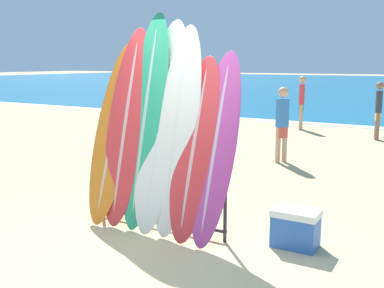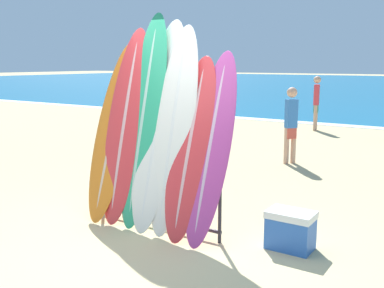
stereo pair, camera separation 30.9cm
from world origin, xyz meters
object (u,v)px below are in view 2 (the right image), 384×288
Objects in this scene: surfboard_slot_4 at (174,130)px; surfboard_slot_5 at (191,148)px; cooler_box at (290,230)px; surfboard_rack at (156,189)px; surfboard_slot_3 at (159,125)px; surfboard_slot_1 at (126,125)px; surfboard_slot_2 at (144,120)px; surfboard_slot_0 at (113,131)px; person_mid_beach at (316,101)px; surfboard_slot_6 at (211,147)px; person_far_left at (291,122)px.

surfboard_slot_5 is at bearing -8.42° from surfboard_slot_4.
surfboard_rack is at bearing -170.38° from cooler_box.
surfboard_slot_4 is (0.24, -0.03, -0.04)m from surfboard_slot_3.
surfboard_slot_1 is 0.93× the size of surfboard_slot_2.
surfboard_slot_0 is 0.23m from surfboard_slot_1.
person_mid_beach reaches higher than cooler_box.
surfboard_slot_2 is 1.03× the size of surfboard_slot_3.
cooler_box is at bearing 3.36° from person_mid_beach.
surfboard_rack is 3.67× the size of cooler_box.
surfboard_slot_4 reaches higher than surfboard_slot_1.
person_mid_beach is at bearing 95.87° from surfboard_slot_3.
surfboard_slot_3 is 8.89m from person_mid_beach.
surfboard_slot_3 is 0.78m from surfboard_slot_6.
surfboard_slot_3 is at bearing 97.65° from surfboard_rack.
surfboard_slot_3 is 4.20m from person_far_left.
surfboard_slot_4 reaches higher than surfboard_slot_6.
person_mid_beach is at bearing 94.44° from surfboard_slot_2.
surfboard_slot_1 reaches higher than person_mid_beach.
surfboard_rack is 0.70× the size of surfboard_slot_2.
surfboard_slot_0 is at bearing 178.94° from surfboard_slot_6.
surfboard_slot_3 reaches higher than surfboard_slot_0.
person_mid_beach is (-1.67, 8.89, -0.19)m from surfboard_slot_6.
surfboard_slot_5 is (0.50, -0.07, -0.22)m from surfboard_slot_3.
surfboard_slot_1 is 1.01m from surfboard_slot_5.
surfboard_rack is at bearing 37.18° from person_far_left.
surfboard_slot_2 is (0.27, 0.03, 0.09)m from surfboard_slot_1.
surfboard_rack is 0.85m from surfboard_slot_2.
surfboard_slot_3 is at bearing -7.04° from person_mid_beach.
surfboard_slot_3 is at bearing 2.18° from surfboard_slot_0.
person_far_left is (-0.68, 4.23, -0.24)m from surfboard_slot_6.
surfboard_slot_0 is at bearing -178.00° from surfboard_slot_2.
surfboard_slot_1 reaches higher than surfboard_slot_6.
surfboard_slot_1 is (0.22, -0.01, 0.09)m from surfboard_slot_0.
surfboard_slot_6 is (0.25, 0.02, 0.03)m from surfboard_slot_5.
surfboard_slot_4 reaches higher than surfboard_slot_5.
surfboard_rack is 1.20× the size of person_far_left.
cooler_box is at bearing 15.41° from surfboard_slot_6.
surfboard_slot_6 is (0.75, 0.04, 0.58)m from surfboard_rack.
surfboard_slot_6 is 9.05m from person_mid_beach.
surfboard_slot_0 reaches higher than surfboard_rack.
surfboard_slot_3 reaches higher than surfboard_slot_4.
surfboard_slot_3 reaches higher than surfboard_slot_5.
surfboard_slot_3 is 1.93m from cooler_box.
surfboard_rack is 0.75× the size of surfboard_slot_1.
surfboard_slot_0 reaches higher than person_far_left.
cooler_box is (1.54, -4.00, -0.61)m from person_far_left.
surfboard_slot_4 is (0.23, 0.05, 0.73)m from surfboard_rack.
surfboard_slot_5 is (0.72, -0.06, -0.26)m from surfboard_slot_2.
surfboard_slot_2 is at bearing 161.26° from surfboard_rack.
surfboard_slot_3 is at bearing -173.55° from cooler_box.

